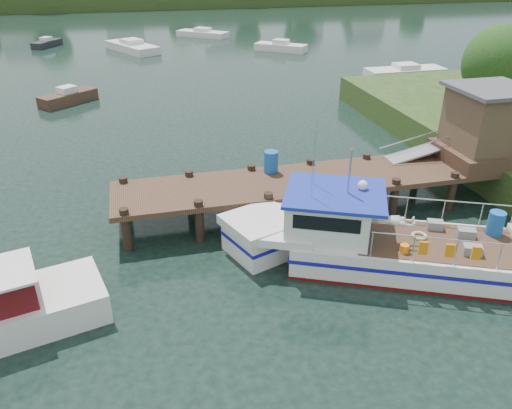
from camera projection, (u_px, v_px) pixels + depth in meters
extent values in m
plane|color=black|center=(272.00, 214.00, 19.62)|extent=(160.00, 160.00, 0.00)
cylinder|color=#332114|center=(491.00, 109.00, 27.07)|extent=(0.50, 0.50, 3.05)
sphere|color=#224317|center=(501.00, 63.00, 25.94)|extent=(3.90, 3.90, 3.90)
cube|color=#472F21|center=(321.00, 179.00, 19.45)|extent=(16.00, 3.00, 0.20)
cylinder|color=black|center=(127.00, 233.00, 17.03)|extent=(0.32, 0.32, 1.90)
cylinder|color=black|center=(126.00, 200.00, 19.27)|extent=(0.32, 0.32, 1.90)
cylinder|color=black|center=(200.00, 225.00, 17.56)|extent=(0.32, 0.32, 1.90)
cylinder|color=black|center=(190.00, 193.00, 19.80)|extent=(0.32, 0.32, 1.90)
cylinder|color=black|center=(268.00, 216.00, 18.09)|extent=(0.32, 0.32, 1.90)
cylinder|color=black|center=(251.00, 187.00, 20.34)|extent=(0.32, 0.32, 1.90)
cylinder|color=black|center=(333.00, 209.00, 18.63)|extent=(0.32, 0.32, 1.90)
cylinder|color=black|center=(309.00, 181.00, 20.87)|extent=(0.32, 0.32, 1.90)
cylinder|color=black|center=(393.00, 201.00, 19.16)|extent=(0.32, 0.32, 1.90)
cylinder|color=black|center=(365.00, 175.00, 21.40)|extent=(0.32, 0.32, 1.90)
cylinder|color=black|center=(451.00, 195.00, 19.69)|extent=(0.32, 0.32, 1.90)
cylinder|color=black|center=(417.00, 169.00, 21.93)|extent=(0.32, 0.32, 1.90)
cylinder|color=black|center=(506.00, 188.00, 20.22)|extent=(0.32, 0.32, 1.90)
cylinder|color=black|center=(467.00, 164.00, 22.46)|extent=(0.32, 0.32, 1.90)
cube|color=#472F21|center=(480.00, 153.00, 20.75)|extent=(3.20, 3.00, 0.60)
cube|color=#503D2C|center=(487.00, 121.00, 20.11)|extent=(2.60, 2.60, 2.40)
cube|color=#47474C|center=(495.00, 89.00, 19.51)|extent=(3.00, 3.00, 0.15)
cube|color=#A5A8AD|center=(419.00, 152.00, 21.06)|extent=(3.34, 0.90, 0.79)
cylinder|color=silver|center=(426.00, 144.00, 20.49)|extent=(3.34, 0.05, 0.76)
cylinder|color=silver|center=(416.00, 137.00, 21.18)|extent=(3.34, 0.05, 0.76)
cube|color=slate|center=(306.00, 186.00, 18.25)|extent=(0.60, 0.40, 0.30)
cube|color=slate|center=(329.00, 181.00, 18.64)|extent=(0.60, 0.40, 0.30)
cylinder|color=orange|center=(357.00, 182.00, 18.60)|extent=(0.30, 0.30, 0.28)
cylinder|color=#1752A1|center=(271.00, 162.00, 19.59)|extent=(0.56, 0.56, 0.85)
cube|color=silver|center=(399.00, 253.00, 16.17)|extent=(7.39, 5.35, 1.05)
cube|color=silver|center=(261.00, 239.00, 16.92)|extent=(2.51, 2.51, 1.05)
cube|color=silver|center=(261.00, 222.00, 16.61)|extent=(2.78, 2.70, 0.32)
cube|color=silver|center=(288.00, 225.00, 16.48)|extent=(2.75, 3.14, 0.27)
cube|color=#161290|center=(400.00, 249.00, 16.11)|extent=(7.49, 5.42, 0.13)
cube|color=#161290|center=(261.00, 236.00, 16.86)|extent=(2.55, 2.55, 0.13)
cube|color=#540D0C|center=(398.00, 265.00, 16.40)|extent=(7.48, 5.40, 0.13)
cube|color=#472F21|center=(438.00, 242.00, 15.75)|extent=(5.53, 4.30, 0.04)
cube|color=silver|center=(328.00, 213.00, 16.00)|extent=(3.32, 3.23, 1.37)
cube|color=black|center=(326.00, 224.00, 14.83)|extent=(1.85, 0.87, 0.46)
cube|color=black|center=(331.00, 190.00, 16.92)|extent=(1.85, 0.87, 0.46)
cube|color=black|center=(288.00, 202.00, 16.09)|extent=(0.72, 1.52, 0.46)
cube|color=#1A2CA5|center=(336.00, 193.00, 15.64)|extent=(3.94, 3.71, 0.11)
cylinder|color=silver|center=(350.00, 172.00, 15.22)|extent=(0.10, 0.10, 1.47)
cylinder|color=silver|center=(313.00, 164.00, 14.83)|extent=(0.03, 0.03, 2.20)
cylinder|color=silver|center=(315.00, 152.00, 15.63)|extent=(0.03, 0.03, 2.20)
sphere|color=silver|center=(363.00, 185.00, 15.74)|extent=(0.44, 0.44, 0.33)
cylinder|color=silver|center=(454.00, 240.00, 14.23)|extent=(4.19, 1.93, 0.04)
cylinder|color=silver|center=(441.00, 200.00, 16.43)|extent=(4.19, 1.93, 0.04)
cylinder|color=silver|center=(372.00, 245.00, 14.79)|extent=(0.05, 0.05, 0.87)
cylinder|color=silver|center=(370.00, 206.00, 17.00)|extent=(0.05, 0.05, 0.87)
cylinder|color=silver|center=(413.00, 249.00, 14.60)|extent=(0.05, 0.05, 0.87)
cylinder|color=silver|center=(406.00, 209.00, 16.80)|extent=(0.05, 0.05, 0.87)
cylinder|color=silver|center=(456.00, 253.00, 14.40)|extent=(0.05, 0.05, 0.87)
cylinder|color=silver|center=(443.00, 212.00, 16.61)|extent=(0.05, 0.05, 0.87)
cylinder|color=silver|center=(500.00, 257.00, 14.21)|extent=(0.05, 0.05, 0.87)
cylinder|color=silver|center=(481.00, 215.00, 16.42)|extent=(0.05, 0.05, 0.87)
cylinder|color=silver|center=(512.00, 218.00, 16.26)|extent=(0.05, 0.05, 0.87)
cube|color=slate|center=(472.00, 250.00, 15.05)|extent=(0.65, 0.56, 0.29)
cube|color=slate|center=(466.00, 233.00, 15.93)|extent=(0.65, 0.56, 0.29)
cube|color=slate|center=(435.00, 225.00, 16.40)|extent=(0.60, 0.53, 0.29)
cylinder|color=#1752A1|center=(496.00, 223.00, 15.98)|extent=(0.68, 0.68, 0.81)
cylinder|color=orange|center=(404.00, 249.00, 15.14)|extent=(0.36, 0.36, 0.27)
torus|color=#BFB28C|center=(419.00, 236.00, 15.97)|extent=(0.68, 0.68, 0.11)
cube|color=orange|center=(423.00, 248.00, 14.51)|extent=(0.27, 0.19, 0.41)
cube|color=orange|center=(450.00, 251.00, 14.39)|extent=(0.27, 0.19, 0.41)
cube|color=orange|center=(476.00, 253.00, 14.27)|extent=(0.27, 0.19, 0.41)
imported|color=silver|center=(388.00, 219.00, 15.41)|extent=(0.59, 0.69, 1.61)
cube|color=#472F21|center=(68.00, 98.00, 33.32)|extent=(3.82, 3.51, 0.71)
cube|color=silver|center=(67.00, 90.00, 33.07)|extent=(1.43, 1.41, 0.46)
cube|color=silver|center=(203.00, 34.00, 57.83)|extent=(5.93, 5.34, 0.64)
cube|color=silver|center=(203.00, 30.00, 57.60)|extent=(2.21, 2.17, 0.41)
cube|color=silver|center=(281.00, 47.00, 49.90)|extent=(5.12, 4.51, 0.72)
cube|color=silver|center=(281.00, 42.00, 49.65)|extent=(1.89, 1.85, 0.46)
cube|color=silver|center=(405.00, 72.00, 40.23)|extent=(6.41, 2.18, 0.64)
cube|color=silver|center=(406.00, 66.00, 40.01)|extent=(1.79, 1.54, 0.41)
cube|color=silver|center=(132.00, 47.00, 49.82)|extent=(5.36, 7.33, 0.76)
cube|color=silver|center=(131.00, 42.00, 49.56)|extent=(2.40, 2.52, 0.49)
cube|color=black|center=(47.00, 44.00, 52.05)|extent=(2.90, 3.75, 0.63)
cube|color=silver|center=(46.00, 39.00, 51.83)|extent=(1.26, 1.31, 0.41)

